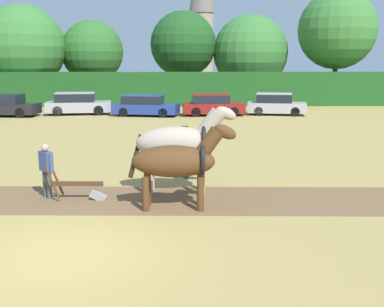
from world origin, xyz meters
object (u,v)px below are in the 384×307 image
farmer_at_plow (46,167)px  tree_right (337,30)px  tree_center_left (92,52)px  parked_car_center_left (78,104)px  parked_car_right (276,104)px  plow (82,188)px  parked_car_left (4,106)px  church_spire (202,0)px  draft_horse_lead_right (180,143)px  draft_horse_lead_left (178,161)px  farmer_beside_team (185,148)px  parked_car_center_right (213,105)px  tree_left (23,47)px  parked_car_center (145,106)px  tree_center (183,44)px  tree_center_right (250,53)px

farmer_at_plow → tree_right: bearing=15.2°
tree_center_left → farmer_at_plow: 33.00m
parked_car_center_left → parked_car_right: parked_car_center_left is taller
plow → parked_car_left: 22.05m
church_spire → draft_horse_lead_right: bearing=-93.5°
tree_right → farmer_at_plow: bearing=-120.5°
church_spire → draft_horse_lead_left: bearing=-93.5°
tree_right → farmer_beside_team: bearing=-116.5°
church_spire → parked_car_center_right: church_spire is taller
tree_center_left → parked_car_center_left: tree_center_left is taller
tree_right → plow: (-16.70, -30.25, -6.02)m
tree_left → parked_car_center: (11.36, -10.89, -4.20)m
parked_car_right → parked_car_center: bearing=-166.9°
church_spire → parked_car_left: size_ratio=4.83×
tree_center_left → plow: 33.42m
tree_center → parked_car_right: size_ratio=1.94×
parked_car_left → draft_horse_lead_left: bearing=-54.3°
tree_left → parked_car_right: size_ratio=2.02×
tree_right → parked_car_center: bearing=-148.0°
tree_center_right → church_spire: 21.44m
draft_horse_lead_left → parked_car_center_left: bearing=110.0°
parked_car_left → parked_car_center_left: 4.84m
tree_center_left → draft_horse_lead_right: size_ratio=2.47×
draft_horse_lead_right → parked_car_left: bearing=123.5°
draft_horse_lead_left → parked_car_center: size_ratio=0.61×
tree_left → parked_car_center: size_ratio=1.85×
farmer_at_plow → farmer_beside_team: size_ratio=0.90×
tree_left → tree_center: bearing=6.8°
parked_car_right → draft_horse_lead_right: bearing=-98.1°
tree_center → plow: bearing=-95.6°
draft_horse_lead_right → tree_right: bearing=67.0°
tree_right → draft_horse_lead_left: bearing=-114.3°
parked_car_center → parked_car_right: bearing=13.5°
plow → parked_car_center: (0.41, 20.06, 0.37)m
church_spire → farmer_at_plow: 53.91m
tree_center → tree_center_right: size_ratio=1.04×
parked_car_center → parked_car_center_right: bearing=13.0°
tree_left → tree_center_left: 6.03m
tree_center_right → church_spire: church_spire is taller
tree_center → draft_horse_lead_right: tree_center is taller
plow → farmer_beside_team: farmer_beside_team is taller
tree_center → parked_car_center: (-2.78, -12.57, -4.47)m
tree_left → church_spire: bearing=52.2°
tree_center → draft_horse_lead_right: (-0.50, -31.99, -3.71)m
tree_center_left → parked_car_center_right: 16.63m
parked_car_center → draft_horse_lead_left: bearing=-72.8°
tree_center_left → farmer_beside_team: size_ratio=4.35×
church_spire → farmer_at_plow: size_ratio=14.27×
church_spire → farmer_beside_team: church_spire is taller
church_spire → parked_car_center_left: bearing=-108.0°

